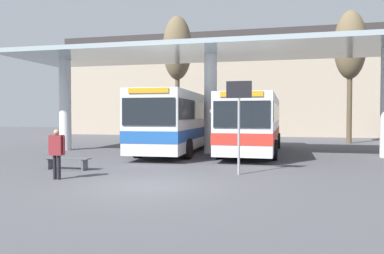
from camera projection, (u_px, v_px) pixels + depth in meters
ground_plane at (150, 186)px, 11.09m from camera, size 100.00×100.00×0.00m
townhouse_backdrop at (242, 75)px, 38.01m from camera, size 40.00×0.58×10.79m
station_canopy at (211, 62)px, 20.63m from camera, size 23.00×6.37×5.74m
transit_bus_left_bay at (179, 120)px, 21.68m from camera, size 3.10×11.47×3.32m
transit_bus_center_bay at (253, 122)px, 21.25m from camera, size 3.02×11.59×3.15m
waiting_bench_near_pillar at (67, 161)px, 14.49m from camera, size 1.86×0.44×0.46m
info_sign_platform at (239, 109)px, 13.21m from camera, size 0.90×0.09×3.32m
pedestrian_waiting at (57, 149)px, 12.27m from camera, size 0.61×0.24×1.64m
poplar_tree_behind_left at (350, 47)px, 28.07m from camera, size 2.33×2.33×9.99m
poplar_tree_behind_right at (177, 49)px, 30.57m from camera, size 2.37×2.37×10.25m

